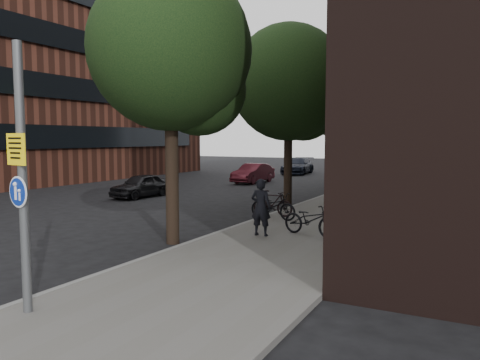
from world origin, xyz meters
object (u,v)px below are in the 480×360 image
Objects in this scene: parked_bike_facade_near at (310,220)px; signpost at (22,178)px; parked_car_near at (141,185)px; pedestrian at (261,207)px.

signpost is at bearing -179.94° from parked_bike_facade_near.
signpost is 1.26× the size of parked_car_near.
parked_bike_facade_near is 12.01m from parked_car_near.
pedestrian is (0.80, 7.14, -1.34)m from signpost.
parked_bike_facade_near is at bearing 83.19° from signpost.
parked_car_near reaches higher than parked_bike_facade_near.
pedestrian is 0.92× the size of parked_bike_facade_near.
parked_car_near is (-8.63, 13.23, -1.71)m from signpost.
parked_car_near is at bearing -36.09° from pedestrian.
signpost reaches higher than pedestrian.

